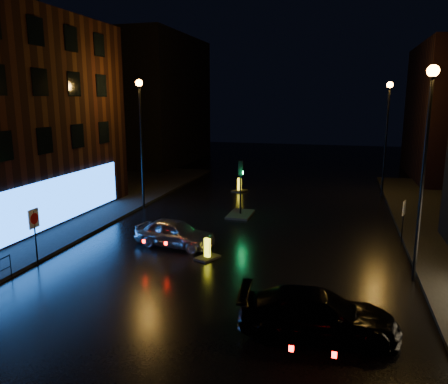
{
  "coord_description": "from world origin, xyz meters",
  "views": [
    {
      "loc": [
        4.74,
        -11.86,
        7.13
      ],
      "look_at": [
        -0.58,
        7.81,
        2.8
      ],
      "focal_mm": 35.0,
      "sensor_mm": 36.0,
      "label": 1
    }
  ],
  "objects": [
    {
      "name": "street_lamp_rnear",
      "position": [
        7.8,
        6.0,
        5.56
      ],
      "size": [
        0.44,
        0.44,
        8.37
      ],
      "color": "black",
      "rests_on": "ground"
    },
    {
      "name": "dark_sedan",
      "position": [
        4.31,
        0.72,
        0.71
      ],
      "size": [
        5.02,
        2.4,
        1.41
      ],
      "primitive_type": "imported",
      "rotation": [
        0.0,
        0.0,
        1.66
      ],
      "color": "black",
      "rests_on": "ground"
    },
    {
      "name": "bollard_far",
      "position": [
        -2.91,
        21.08,
        0.23
      ],
      "size": [
        1.18,
        1.43,
        1.07
      ],
      "rotation": [
        0.0,
        0.0,
        -0.35
      ],
      "color": "black",
      "rests_on": "ground"
    },
    {
      "name": "building_far_left",
      "position": [
        -16.0,
        35.0,
        7.0
      ],
      "size": [
        8.0,
        16.0,
        14.0
      ],
      "primitive_type": "cube",
      "color": "black",
      "rests_on": "ground"
    },
    {
      "name": "bollard_near",
      "position": [
        -0.93,
        6.18,
        0.21
      ],
      "size": [
        1.12,
        1.3,
        0.96
      ],
      "rotation": [
        0.0,
        0.0,
        -0.42
      ],
      "color": "black",
      "rests_on": "ground"
    },
    {
      "name": "traffic_signal",
      "position": [
        -1.2,
        14.0,
        0.5
      ],
      "size": [
        1.4,
        2.4,
        3.45
      ],
      "color": "black",
      "rests_on": "ground"
    },
    {
      "name": "silver_hatchback",
      "position": [
        -3.0,
        7.41,
        0.68
      ],
      "size": [
        4.17,
        2.13,
        1.36
      ],
      "primitive_type": "imported",
      "rotation": [
        0.0,
        0.0,
        1.44
      ],
      "color": "#A6A8AE",
      "rests_on": "ground"
    },
    {
      "name": "ground",
      "position": [
        0.0,
        0.0,
        0.0
      ],
      "size": [
        120.0,
        120.0,
        0.0
      ],
      "primitive_type": "plane",
      "color": "black",
      "rests_on": "ground"
    },
    {
      "name": "street_lamp_lfar",
      "position": [
        -7.8,
        14.0,
        5.56
      ],
      "size": [
        0.44,
        0.44,
        8.37
      ],
      "color": "black",
      "rests_on": "ground"
    },
    {
      "name": "road_sign_right",
      "position": [
        7.9,
        10.86,
        1.64
      ],
      "size": [
        0.2,
        0.52,
        2.19
      ],
      "rotation": [
        0.0,
        0.0,
        2.84
      ],
      "color": "black",
      "rests_on": "ground"
    },
    {
      "name": "street_lamp_rfar",
      "position": [
        7.8,
        22.0,
        5.56
      ],
      "size": [
        0.44,
        0.44,
        8.37
      ],
      "color": "black",
      "rests_on": "ground"
    },
    {
      "name": "road_sign_left",
      "position": [
        -7.9,
        3.48,
        1.89
      ],
      "size": [
        0.08,
        0.61,
        2.53
      ],
      "rotation": [
        0.0,
        0.0,
        0.01
      ],
      "color": "black",
      "rests_on": "ground"
    }
  ]
}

